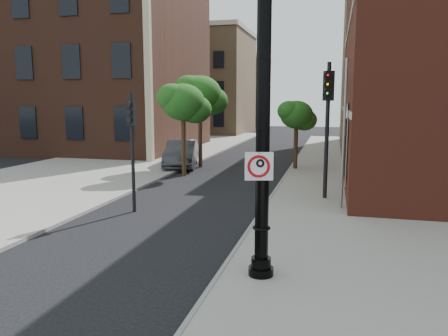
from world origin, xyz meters
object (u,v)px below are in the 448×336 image
(no_parking_sign, at_px, (259,166))
(traffic_signal_right, at_px, (328,109))
(lamppost, at_px, (263,143))
(traffic_signal_left, at_px, (132,133))
(parked_car, at_px, (181,154))

(no_parking_sign, height_order, traffic_signal_right, traffic_signal_right)
(lamppost, bearing_deg, no_parking_sign, -104.23)
(no_parking_sign, relative_size, traffic_signal_left, 0.14)
(parked_car, height_order, traffic_signal_right, traffic_signal_right)
(lamppost, height_order, traffic_signal_left, lamppost)
(lamppost, relative_size, traffic_signal_left, 1.57)
(traffic_signal_left, bearing_deg, parked_car, 98.62)
(parked_car, xyz_separation_m, traffic_signal_right, (8.63, -7.11, 2.87))
(lamppost, xyz_separation_m, parked_car, (-7.44, 15.54, -2.28))
(lamppost, distance_m, no_parking_sign, 0.50)
(traffic_signal_right, bearing_deg, lamppost, -122.67)
(lamppost, xyz_separation_m, traffic_signal_right, (1.20, 8.43, 0.59))
(parked_car, distance_m, traffic_signal_left, 11.00)
(no_parking_sign, xyz_separation_m, traffic_signal_left, (-5.42, 5.08, 0.26))
(parked_car, distance_m, traffic_signal_right, 11.55)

